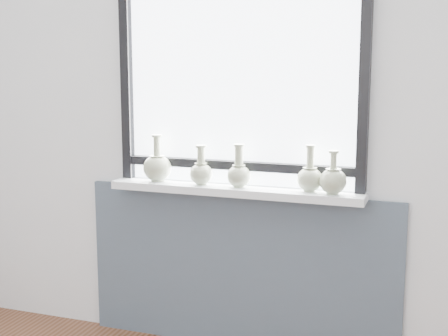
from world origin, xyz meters
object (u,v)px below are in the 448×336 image
(windowsill, at_px, (235,190))
(vase_b, at_px, (201,171))
(vase_d, at_px, (310,177))
(vase_c, at_px, (239,173))
(vase_a, at_px, (157,166))
(vase_e, at_px, (333,180))

(windowsill, relative_size, vase_b, 6.46)
(vase_b, bearing_deg, vase_d, 1.39)
(windowsill, xyz_separation_m, vase_c, (0.03, -0.01, 0.09))
(windowsill, xyz_separation_m, vase_b, (-0.18, -0.01, 0.09))
(vase_a, xyz_separation_m, vase_e, (0.93, -0.02, -0.01))
(vase_d, bearing_deg, vase_e, -10.81)
(vase_e, bearing_deg, vase_a, 178.95)
(vase_d, bearing_deg, vase_b, -178.61)
(vase_b, relative_size, vase_e, 0.98)
(vase_b, bearing_deg, vase_e, -0.73)
(windowsill, bearing_deg, vase_a, -179.93)
(vase_a, relative_size, vase_b, 1.21)
(windowsill, relative_size, vase_d, 5.78)
(vase_a, height_order, vase_b, vase_a)
(vase_a, height_order, vase_c, vase_a)
(windowsill, xyz_separation_m, vase_a, (-0.43, -0.00, 0.10))
(vase_c, xyz_separation_m, vase_d, (0.36, 0.02, -0.00))
(vase_c, xyz_separation_m, vase_e, (0.48, -0.01, -0.00))
(windowsill, height_order, vase_d, vase_d)
(vase_b, distance_m, vase_d, 0.56)
(vase_c, height_order, vase_d, vase_d)
(vase_b, bearing_deg, vase_a, 178.11)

